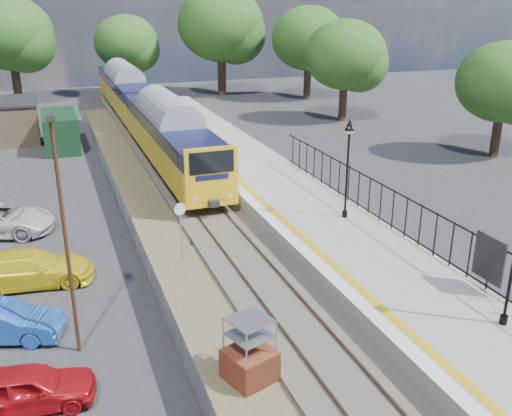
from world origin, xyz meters
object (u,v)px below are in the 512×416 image
train (142,106)px  car_yellow (30,269)px  brick_plinth (250,351)px  carpark_lamp (64,226)px  victorian_lamp_north (349,146)px  speed_sign (181,222)px  car_blue (2,322)px  car_red (28,388)px

train → car_yellow: 26.11m
brick_plinth → carpark_lamp: (-4.58, 3.24, 3.27)m
victorian_lamp_north → brick_plinth: 12.22m
car_yellow → speed_sign: bearing=-82.6°
victorian_lamp_north → train: 24.97m
train → car_yellow: (-8.53, -24.62, -1.65)m
train → car_blue: 29.91m
victorian_lamp_north → car_red: victorian_lamp_north is taller
car_yellow → victorian_lamp_north: bearing=-83.0°
victorian_lamp_north → car_red: size_ratio=1.29×
carpark_lamp → train: bearing=76.7°
carpark_lamp → speed_sign: bearing=49.9°
speed_sign → victorian_lamp_north: bearing=-10.8°
car_red → victorian_lamp_north: bearing=-53.4°
car_blue → brick_plinth: bearing=-106.2°
speed_sign → car_red: size_ratio=0.73×
brick_plinth → speed_sign: 8.71m
train → car_blue: train is taller
brick_plinth → car_yellow: bearing=125.3°
train → car_red: bearing=-104.8°
victorian_lamp_north → train: (-5.30, 24.32, -1.96)m
train → speed_sign: 24.58m
speed_sign → carpark_lamp: (-4.58, -5.43, 2.52)m
speed_sign → car_red: 9.84m
car_red → car_yellow: car_yellow is taller
speed_sign → car_yellow: 6.12m
brick_plinth → carpark_lamp: 6.49m
victorian_lamp_north → brick_plinth: (-7.80, -8.80, -3.31)m
brick_plinth → car_yellow: (-6.03, 8.50, -0.30)m
car_red → car_yellow: size_ratio=0.75×
train → car_yellow: size_ratio=8.60×
brick_plinth → carpark_lamp: size_ratio=0.27×
train → carpark_lamp: bearing=-103.3°
speed_sign → car_yellow: (-6.03, -0.17, -1.05)m
carpark_lamp → car_red: 4.53m
brick_plinth → car_red: 6.11m
car_blue → carpark_lamp: bearing=-105.2°
victorian_lamp_north → car_blue: size_ratio=1.22×
speed_sign → carpark_lamp: size_ratio=0.34×
carpark_lamp → brick_plinth: bearing=-35.3°
car_red → car_blue: car_blue is taller
brick_plinth → speed_sign: speed_sign is taller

